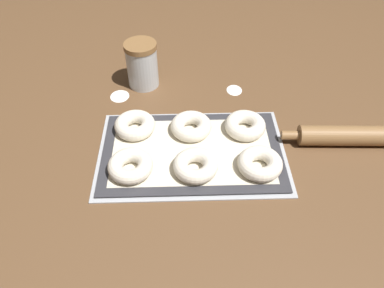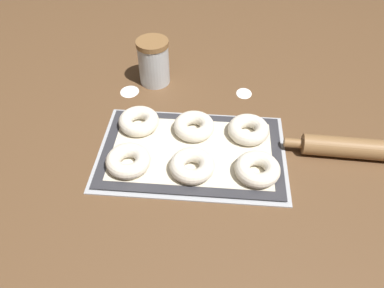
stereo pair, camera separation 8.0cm
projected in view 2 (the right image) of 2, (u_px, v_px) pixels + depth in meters
name	position (u px, v px, depth m)	size (l,w,h in m)	color
ground_plane	(187.00, 153.00, 1.04)	(2.80, 2.80, 0.00)	brown
baking_tray	(192.00, 151.00, 1.04)	(0.52, 0.33, 0.01)	#B2B5BA
baking_mat	(192.00, 150.00, 1.04)	(0.49, 0.31, 0.00)	#333338
bagel_front_left	(128.00, 161.00, 0.98)	(0.12, 0.12, 0.04)	silver
bagel_front_center	(192.00, 166.00, 0.97)	(0.12, 0.12, 0.04)	silver
bagel_front_right	(257.00, 169.00, 0.96)	(0.12, 0.12, 0.04)	silver
bagel_back_left	(139.00, 121.00, 1.09)	(0.12, 0.12, 0.04)	silver
bagel_back_center	(194.00, 126.00, 1.07)	(0.12, 0.12, 0.04)	silver
bagel_back_right	(248.00, 130.00, 1.06)	(0.12, 0.12, 0.04)	silver
flour_canister	(154.00, 62.00, 1.23)	(0.10, 0.10, 0.15)	silver
rolling_pin	(363.00, 149.00, 1.01)	(0.42, 0.07, 0.06)	olive
flour_patch_near	(244.00, 93.00, 1.23)	(0.05, 0.06, 0.00)	white
flour_patch_far	(130.00, 91.00, 1.24)	(0.06, 0.07, 0.00)	white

